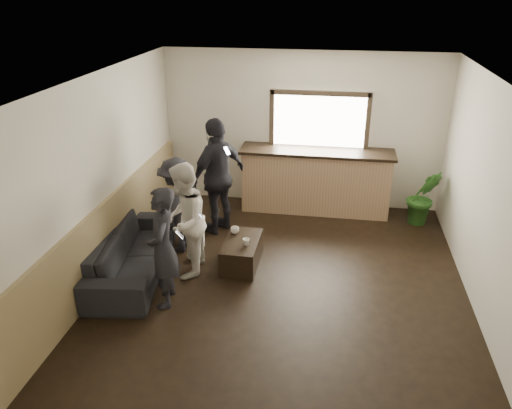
% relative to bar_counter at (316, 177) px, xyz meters
% --- Properties ---
extents(ground, '(5.00, 6.00, 0.01)m').
position_rel_bar_counter_xyz_m(ground, '(-0.30, -2.70, -0.64)').
color(ground, black).
extents(room_shell, '(5.01, 6.01, 2.80)m').
position_rel_bar_counter_xyz_m(room_shell, '(-1.04, -2.70, 0.83)').
color(room_shell, silver).
rests_on(room_shell, ground).
extents(bar_counter, '(2.70, 0.68, 2.13)m').
position_rel_bar_counter_xyz_m(bar_counter, '(0.00, 0.00, 0.00)').
color(bar_counter, '#A17A57').
rests_on(bar_counter, ground).
extents(sofa, '(1.15, 2.30, 0.64)m').
position_rel_bar_counter_xyz_m(sofa, '(-2.45, -2.61, -0.32)').
color(sofa, black).
rests_on(sofa, ground).
extents(coffee_table, '(0.50, 0.89, 0.40)m').
position_rel_bar_counter_xyz_m(coffee_table, '(-0.95, -2.13, -0.44)').
color(coffee_table, black).
rests_on(coffee_table, ground).
extents(cup_a, '(0.16, 0.16, 0.10)m').
position_rel_bar_counter_xyz_m(cup_a, '(-1.09, -1.92, -0.20)').
color(cup_a, silver).
rests_on(cup_a, coffee_table).
extents(cup_b, '(0.15, 0.15, 0.10)m').
position_rel_bar_counter_xyz_m(cup_b, '(-0.86, -2.24, -0.20)').
color(cup_b, silver).
rests_on(cup_b, coffee_table).
extents(potted_plant, '(0.60, 0.51, 0.99)m').
position_rel_bar_counter_xyz_m(potted_plant, '(1.85, -0.28, -0.14)').
color(potted_plant, '#2D6623').
rests_on(potted_plant, ground).
extents(person_a, '(0.52, 0.65, 1.61)m').
position_rel_bar_counter_xyz_m(person_a, '(-1.74, -3.22, 0.17)').
color(person_a, black).
rests_on(person_a, ground).
extents(person_b, '(0.68, 0.85, 1.65)m').
position_rel_bar_counter_xyz_m(person_b, '(-1.69, -2.48, 0.19)').
color(person_b, silver).
rests_on(person_b, ground).
extents(person_c, '(0.67, 1.03, 1.49)m').
position_rel_bar_counter_xyz_m(person_c, '(-2.00, -1.83, 0.11)').
color(person_c, black).
rests_on(person_c, ground).
extents(person_d, '(1.00, 1.21, 1.93)m').
position_rel_bar_counter_xyz_m(person_d, '(-1.54, -1.07, 0.32)').
color(person_d, black).
rests_on(person_d, ground).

